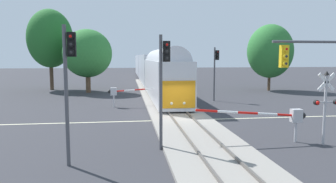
{
  "coord_description": "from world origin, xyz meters",
  "views": [
    {
      "loc": [
        -3.92,
        -22.4,
        4.61
      ],
      "look_at": [
        -0.85,
        1.04,
        2.0
      ],
      "focal_mm": 33.79,
      "sensor_mm": 36.0,
      "label": 1
    }
  ],
  "objects_px": {
    "crossing_gate_far": "(120,92)",
    "traffic_signal_median": "(164,74)",
    "traffic_signal_near_left": "(69,73)",
    "crossing_gate_near": "(284,116)",
    "traffic_signal_far_side": "(216,65)",
    "traffic_signal_near_right": "(328,67)",
    "oak_behind_train": "(87,53)",
    "commuter_train": "(150,68)",
    "pine_left_background": "(50,39)",
    "crossing_signal_mast": "(326,100)",
    "maple_right_background": "(270,51)"
  },
  "relations": [
    {
      "from": "crossing_gate_near",
      "to": "crossing_gate_far",
      "type": "bearing_deg",
      "value": 124.03
    },
    {
      "from": "traffic_signal_far_side",
      "to": "traffic_signal_near_right",
      "type": "height_order",
      "value": "traffic_signal_far_side"
    },
    {
      "from": "traffic_signal_near_left",
      "to": "maple_right_background",
      "type": "bearing_deg",
      "value": 51.73
    },
    {
      "from": "maple_right_background",
      "to": "oak_behind_train",
      "type": "xyz_separation_m",
      "value": [
        -24.21,
        0.81,
        -0.32
      ]
    },
    {
      "from": "traffic_signal_near_left",
      "to": "oak_behind_train",
      "type": "height_order",
      "value": "oak_behind_train"
    },
    {
      "from": "commuter_train",
      "to": "oak_behind_train",
      "type": "bearing_deg",
      "value": -127.48
    },
    {
      "from": "pine_left_background",
      "to": "traffic_signal_median",
      "type": "bearing_deg",
      "value": -68.25
    },
    {
      "from": "traffic_signal_near_left",
      "to": "crossing_signal_mast",
      "type": "bearing_deg",
      "value": 7.19
    },
    {
      "from": "commuter_train",
      "to": "crossing_gate_near",
      "type": "distance_m",
      "value": 37.75
    },
    {
      "from": "crossing_gate_far",
      "to": "oak_behind_train",
      "type": "xyz_separation_m",
      "value": [
        -4.28,
        12.58,
        3.6
      ]
    },
    {
      "from": "traffic_signal_near_left",
      "to": "maple_right_background",
      "type": "xyz_separation_m",
      "value": [
        21.63,
        27.43,
        1.39
      ]
    },
    {
      "from": "crossing_signal_mast",
      "to": "pine_left_background",
      "type": "height_order",
      "value": "pine_left_background"
    },
    {
      "from": "maple_right_background",
      "to": "crossing_gate_near",
      "type": "bearing_deg",
      "value": -113.53
    },
    {
      "from": "crossing_gate_far",
      "to": "traffic_signal_near_left",
      "type": "relative_size",
      "value": 0.91
    },
    {
      "from": "crossing_gate_near",
      "to": "crossing_gate_far",
      "type": "distance_m",
      "value": 16.08
    },
    {
      "from": "maple_right_background",
      "to": "traffic_signal_far_side",
      "type": "bearing_deg",
      "value": -138.27
    },
    {
      "from": "traffic_signal_near_right",
      "to": "oak_behind_train",
      "type": "xyz_separation_m",
      "value": [
        -14.06,
        28.29,
        0.87
      ]
    },
    {
      "from": "crossing_signal_mast",
      "to": "traffic_signal_near_right",
      "type": "relative_size",
      "value": 0.7
    },
    {
      "from": "traffic_signal_median",
      "to": "pine_left_background",
      "type": "height_order",
      "value": "pine_left_background"
    },
    {
      "from": "traffic_signal_far_side",
      "to": "oak_behind_train",
      "type": "relative_size",
      "value": 0.69
    },
    {
      "from": "crossing_gate_near",
      "to": "oak_behind_train",
      "type": "bearing_deg",
      "value": 117.15
    },
    {
      "from": "commuter_train",
      "to": "crossing_signal_mast",
      "type": "relative_size",
      "value": 16.08
    },
    {
      "from": "crossing_gate_near",
      "to": "crossing_signal_mast",
      "type": "relative_size",
      "value": 1.57
    },
    {
      "from": "traffic_signal_near_left",
      "to": "traffic_signal_near_right",
      "type": "height_order",
      "value": "traffic_signal_near_left"
    },
    {
      "from": "crossing_gate_far",
      "to": "pine_left_background",
      "type": "xyz_separation_m",
      "value": [
        -9.74,
        16.68,
        5.66
      ]
    },
    {
      "from": "traffic_signal_near_left",
      "to": "oak_behind_train",
      "type": "relative_size",
      "value": 0.73
    },
    {
      "from": "traffic_signal_near_left",
      "to": "pine_left_background",
      "type": "xyz_separation_m",
      "value": [
        -8.03,
        32.34,
        3.14
      ]
    },
    {
      "from": "crossing_signal_mast",
      "to": "traffic_signal_far_side",
      "type": "bearing_deg",
      "value": 93.57
    },
    {
      "from": "crossing_signal_mast",
      "to": "crossing_gate_far",
      "type": "bearing_deg",
      "value": 127.67
    },
    {
      "from": "crossing_signal_mast",
      "to": "pine_left_background",
      "type": "distance_m",
      "value": 37.32
    },
    {
      "from": "commuter_train",
      "to": "pine_left_background",
      "type": "distance_m",
      "value": 16.72
    },
    {
      "from": "maple_right_background",
      "to": "oak_behind_train",
      "type": "relative_size",
      "value": 1.1
    },
    {
      "from": "traffic_signal_far_side",
      "to": "traffic_signal_near_right",
      "type": "xyz_separation_m",
      "value": [
        -0.04,
        -18.46,
        0.42
      ]
    },
    {
      "from": "crossing_gate_near",
      "to": "maple_right_background",
      "type": "bearing_deg",
      "value": 66.47
    },
    {
      "from": "traffic_signal_near_right",
      "to": "pine_left_background",
      "type": "distance_m",
      "value": 37.93
    },
    {
      "from": "traffic_signal_median",
      "to": "maple_right_background",
      "type": "distance_m",
      "value": 31.04
    },
    {
      "from": "traffic_signal_near_right",
      "to": "traffic_signal_median",
      "type": "distance_m",
      "value": 7.59
    },
    {
      "from": "traffic_signal_near_left",
      "to": "traffic_signal_median",
      "type": "height_order",
      "value": "traffic_signal_near_left"
    },
    {
      "from": "traffic_signal_near_right",
      "to": "traffic_signal_median",
      "type": "bearing_deg",
      "value": 165.66
    },
    {
      "from": "traffic_signal_near_right",
      "to": "maple_right_background",
      "type": "height_order",
      "value": "maple_right_background"
    },
    {
      "from": "crossing_signal_mast",
      "to": "maple_right_background",
      "type": "height_order",
      "value": "maple_right_background"
    },
    {
      "from": "commuter_train",
      "to": "oak_behind_train",
      "type": "xyz_separation_m",
      "value": [
        -8.87,
        -11.56,
        2.28
      ]
    },
    {
      "from": "oak_behind_train",
      "to": "crossing_gate_near",
      "type": "bearing_deg",
      "value": -62.85
    },
    {
      "from": "crossing_gate_far",
      "to": "traffic_signal_median",
      "type": "relative_size",
      "value": 0.95
    },
    {
      "from": "traffic_signal_near_right",
      "to": "commuter_train",
      "type": "bearing_deg",
      "value": 97.43
    },
    {
      "from": "crossing_gate_near",
      "to": "maple_right_background",
      "type": "relative_size",
      "value": 0.68
    },
    {
      "from": "maple_right_background",
      "to": "traffic_signal_near_right",
      "type": "bearing_deg",
      "value": -110.27
    },
    {
      "from": "traffic_signal_median",
      "to": "crossing_signal_mast",
      "type": "bearing_deg",
      "value": -1.62
    },
    {
      "from": "commuter_train",
      "to": "traffic_signal_near_right",
      "type": "xyz_separation_m",
      "value": [
        5.19,
        -39.85,
        1.41
      ]
    },
    {
      "from": "commuter_train",
      "to": "crossing_gate_far",
      "type": "relative_size",
      "value": 11.6
    }
  ]
}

